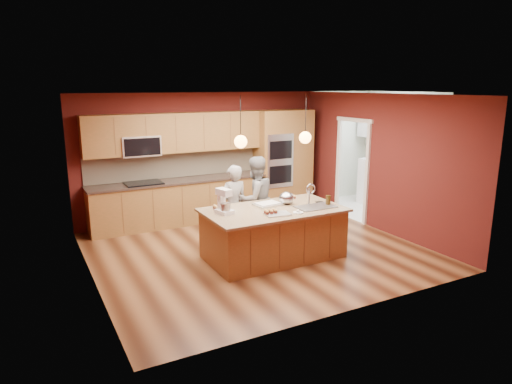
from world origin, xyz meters
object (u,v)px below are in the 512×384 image
island (274,232)px  mixing_bowl (287,198)px  stand_mixer (224,203)px  person_left (234,205)px  person_right (255,199)px

island → mixing_bowl: 0.64m
stand_mixer → mixing_bowl: 1.19m
stand_mixer → mixing_bowl: bearing=-11.0°
person_left → mixing_bowl: 1.01m
person_left → mixing_bowl: person_left is taller
person_right → stand_mixer: bearing=29.6°
island → person_left: person_left is taller
stand_mixer → mixing_bowl: stand_mixer is taller
island → stand_mixer: stand_mixer is taller
island → person_right: (0.12, 0.90, 0.36)m
person_right → mixing_bowl: size_ratio=6.10×
island → stand_mixer: bearing=170.7°
person_right → mixing_bowl: person_right is taller
mixing_bowl → stand_mixer: bearing=-178.2°
person_right → island: bearing=74.1°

